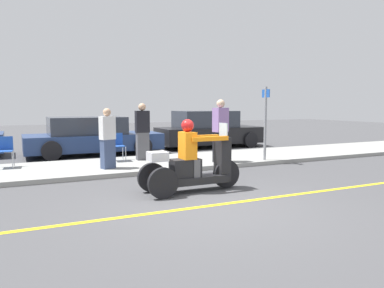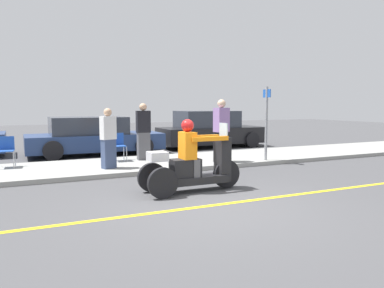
# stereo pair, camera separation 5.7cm
# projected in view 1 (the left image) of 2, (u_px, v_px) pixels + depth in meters

# --- Properties ---
(ground_plane) EXTENTS (60.00, 60.00, 0.00)m
(ground_plane) POSITION_uv_depth(u_px,v_px,m) (211.00, 206.00, 6.65)
(ground_plane) COLOR #424244
(lane_stripe) EXTENTS (24.00, 0.12, 0.01)m
(lane_stripe) POSITION_uv_depth(u_px,v_px,m) (219.00, 204.00, 6.72)
(lane_stripe) COLOR gold
(lane_stripe) RESTS_ON ground
(sidewalk_strip) EXTENTS (28.00, 2.80, 0.12)m
(sidewalk_strip) POSITION_uv_depth(u_px,v_px,m) (135.00, 165.00, 10.77)
(sidewalk_strip) COLOR gray
(sidewalk_strip) RESTS_ON ground
(motorcycle_trike) EXTENTS (2.18, 0.73, 1.50)m
(motorcycle_trike) POSITION_uv_depth(u_px,v_px,m) (192.00, 166.00, 7.69)
(motorcycle_trike) COLOR black
(motorcycle_trike) RESTS_ON ground
(spectator_with_child) EXTENTS (0.43, 0.33, 1.58)m
(spectator_with_child) POSITION_uv_depth(u_px,v_px,m) (108.00, 140.00, 9.75)
(spectator_with_child) COLOR #38476B
(spectator_with_child) RESTS_ON sidewalk_strip
(spectator_end_of_line) EXTENTS (0.42, 0.27, 1.71)m
(spectator_end_of_line) POSITION_uv_depth(u_px,v_px,m) (142.00, 133.00, 11.29)
(spectator_end_of_line) COLOR #515156
(spectator_end_of_line) RESTS_ON sidewalk_strip
(spectator_far_back) EXTENTS (0.49, 0.37, 1.82)m
(spectator_far_back) POSITION_uv_depth(u_px,v_px,m) (220.00, 132.00, 10.86)
(spectator_far_back) COLOR black
(spectator_far_back) RESTS_ON sidewalk_strip
(folding_chair_curbside) EXTENTS (0.50, 0.50, 0.82)m
(folding_chair_curbside) POSITION_uv_depth(u_px,v_px,m) (4.00, 149.00, 9.93)
(folding_chair_curbside) COLOR #A5A8AD
(folding_chair_curbside) RESTS_ON sidewalk_strip
(folding_chair_set_back) EXTENTS (0.49, 0.49, 0.82)m
(folding_chair_set_back) POSITION_uv_depth(u_px,v_px,m) (116.00, 144.00, 11.13)
(folding_chair_set_back) COLOR #A5A8AD
(folding_chair_set_back) RESTS_ON sidewalk_strip
(parked_car_lot_right) EXTENTS (4.42, 2.01, 1.53)m
(parked_car_lot_right) POSITION_uv_depth(u_px,v_px,m) (208.00, 130.00, 15.77)
(parked_car_lot_right) COLOR black
(parked_car_lot_right) RESTS_ON ground
(parked_car_lot_far) EXTENTS (4.69, 2.10, 1.36)m
(parked_car_lot_far) POSITION_uv_depth(u_px,v_px,m) (92.00, 137.00, 13.37)
(parked_car_lot_far) COLOR navy
(parked_car_lot_far) RESTS_ON ground
(street_sign) EXTENTS (0.08, 0.36, 2.20)m
(street_sign) POSITION_uv_depth(u_px,v_px,m) (265.00, 120.00, 11.19)
(street_sign) COLOR gray
(street_sign) RESTS_ON sidewalk_strip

